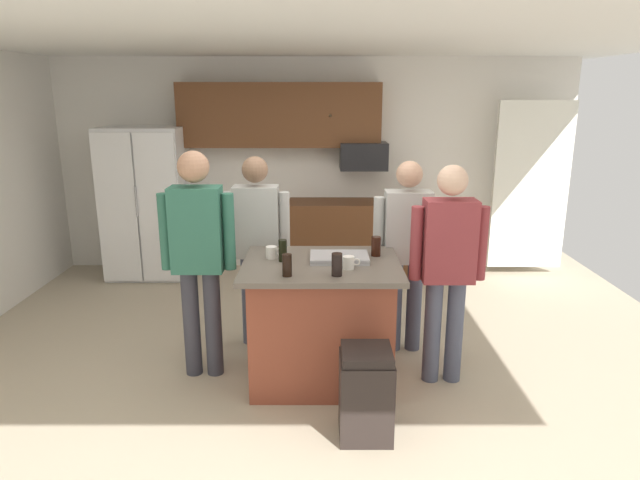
{
  "coord_description": "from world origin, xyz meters",
  "views": [
    {
      "loc": [
        0.08,
        -4.16,
        2.18
      ],
      "look_at": [
        0.09,
        0.09,
        1.05
      ],
      "focal_mm": 31.12,
      "sensor_mm": 36.0,
      "label": 1
    }
  ],
  "objects_px": {
    "mug_ceramic_white": "(348,263)",
    "glass_short_whisky": "(281,251)",
    "person_guest_by_door": "(197,249)",
    "glass_dark_ale": "(336,264)",
    "kitchen_island": "(320,321)",
    "mug_blue_stoneware": "(271,252)",
    "person_guest_left": "(446,261)",
    "refrigerator": "(146,203)",
    "tumbler_amber": "(286,265)",
    "person_elder_center": "(405,244)",
    "glass_pilsner": "(375,246)",
    "trash_bin": "(365,393)",
    "serving_tray": "(338,257)",
    "microwave_over_range": "(362,156)",
    "person_host_foreground": "(256,239)"
  },
  "relations": [
    {
      "from": "glass_pilsner",
      "to": "trash_bin",
      "type": "height_order",
      "value": "glass_pilsner"
    },
    {
      "from": "kitchen_island",
      "to": "mug_blue_stoneware",
      "type": "xyz_separation_m",
      "value": [
        -0.38,
        0.12,
        0.52
      ]
    },
    {
      "from": "microwave_over_range",
      "to": "person_elder_center",
      "type": "xyz_separation_m",
      "value": [
        0.21,
        -2.18,
        -0.5
      ]
    },
    {
      "from": "kitchen_island",
      "to": "person_guest_left",
      "type": "xyz_separation_m",
      "value": [
        0.94,
        -0.02,
        0.49
      ]
    },
    {
      "from": "trash_bin",
      "to": "glass_pilsner",
      "type": "bearing_deg",
      "value": 81.55
    },
    {
      "from": "refrigerator",
      "to": "glass_dark_ale",
      "type": "distance_m",
      "value": 3.63
    },
    {
      "from": "person_host_foreground",
      "to": "person_guest_left",
      "type": "distance_m",
      "value": 1.64
    },
    {
      "from": "refrigerator",
      "to": "tumbler_amber",
      "type": "bearing_deg",
      "value": -57.44
    },
    {
      "from": "person_elder_center",
      "to": "tumbler_amber",
      "type": "bearing_deg",
      "value": 4.92
    },
    {
      "from": "mug_blue_stoneware",
      "to": "tumbler_amber",
      "type": "xyz_separation_m",
      "value": [
        0.14,
        -0.42,
        0.03
      ]
    },
    {
      "from": "mug_ceramic_white",
      "to": "glass_short_whisky",
      "type": "distance_m",
      "value": 0.52
    },
    {
      "from": "person_guest_left",
      "to": "mug_ceramic_white",
      "type": "distance_m",
      "value": 0.75
    },
    {
      "from": "person_elder_center",
      "to": "person_guest_left",
      "type": "bearing_deg",
      "value": 75.88
    },
    {
      "from": "person_host_foreground",
      "to": "glass_short_whisky",
      "type": "bearing_deg",
      "value": -17.05
    },
    {
      "from": "serving_tray",
      "to": "mug_ceramic_white",
      "type": "bearing_deg",
      "value": -73.75
    },
    {
      "from": "kitchen_island",
      "to": "serving_tray",
      "type": "bearing_deg",
      "value": 25.56
    },
    {
      "from": "tumbler_amber",
      "to": "glass_dark_ale",
      "type": "relative_size",
      "value": 0.98
    },
    {
      "from": "person_elder_center",
      "to": "person_guest_by_door",
      "type": "xyz_separation_m",
      "value": [
        -1.65,
        -0.44,
        0.08
      ]
    },
    {
      "from": "mug_blue_stoneware",
      "to": "person_guest_left",
      "type": "bearing_deg",
      "value": -5.81
    },
    {
      "from": "person_elder_center",
      "to": "tumbler_amber",
      "type": "relative_size",
      "value": 10.56
    },
    {
      "from": "person_elder_center",
      "to": "person_host_foreground",
      "type": "relative_size",
      "value": 0.99
    },
    {
      "from": "person_guest_by_door",
      "to": "glass_dark_ale",
      "type": "relative_size",
      "value": 11.14
    },
    {
      "from": "mug_blue_stoneware",
      "to": "trash_bin",
      "type": "distance_m",
      "value": 1.29
    },
    {
      "from": "glass_dark_ale",
      "to": "serving_tray",
      "type": "relative_size",
      "value": 0.36
    },
    {
      "from": "refrigerator",
      "to": "trash_bin",
      "type": "relative_size",
      "value": 2.95
    },
    {
      "from": "microwave_over_range",
      "to": "serving_tray",
      "type": "bearing_deg",
      "value": -98.04
    },
    {
      "from": "kitchen_island",
      "to": "glass_dark_ale",
      "type": "xyz_separation_m",
      "value": [
        0.11,
        -0.3,
        0.55
      ]
    },
    {
      "from": "person_guest_left",
      "to": "glass_short_whisky",
      "type": "bearing_deg",
      "value": -1.45
    },
    {
      "from": "microwave_over_range",
      "to": "person_host_foreground",
      "type": "height_order",
      "value": "person_host_foreground"
    },
    {
      "from": "refrigerator",
      "to": "person_elder_center",
      "type": "xyz_separation_m",
      "value": [
        2.81,
        -2.07,
        0.05
      ]
    },
    {
      "from": "person_elder_center",
      "to": "serving_tray",
      "type": "bearing_deg",
      "value": 2.18
    },
    {
      "from": "glass_dark_ale",
      "to": "trash_bin",
      "type": "bearing_deg",
      "value": -68.07
    },
    {
      "from": "refrigerator",
      "to": "kitchen_island",
      "type": "height_order",
      "value": "refrigerator"
    },
    {
      "from": "kitchen_island",
      "to": "glass_short_whisky",
      "type": "height_order",
      "value": "glass_short_whisky"
    },
    {
      "from": "microwave_over_range",
      "to": "glass_short_whisky",
      "type": "height_order",
      "value": "microwave_over_range"
    },
    {
      "from": "kitchen_island",
      "to": "person_host_foreground",
      "type": "height_order",
      "value": "person_host_foreground"
    },
    {
      "from": "serving_tray",
      "to": "mug_blue_stoneware",
      "type": "bearing_deg",
      "value": 174.39
    },
    {
      "from": "person_host_foreground",
      "to": "mug_ceramic_white",
      "type": "bearing_deg",
      "value": 2.98
    },
    {
      "from": "mug_blue_stoneware",
      "to": "tumbler_amber",
      "type": "distance_m",
      "value": 0.45
    },
    {
      "from": "person_host_foreground",
      "to": "glass_short_whisky",
      "type": "relative_size",
      "value": 10.05
    },
    {
      "from": "person_elder_center",
      "to": "glass_dark_ale",
      "type": "xyz_separation_m",
      "value": [
        -0.61,
        -0.83,
        0.08
      ]
    },
    {
      "from": "microwave_over_range",
      "to": "mug_ceramic_white",
      "type": "distance_m",
      "value": 2.91
    },
    {
      "from": "person_host_foreground",
      "to": "mug_blue_stoneware",
      "type": "relative_size",
      "value": 13.03
    },
    {
      "from": "person_host_foreground",
      "to": "microwave_over_range",
      "type": "bearing_deg",
      "value": 112.59
    },
    {
      "from": "person_elder_center",
      "to": "microwave_over_range",
      "type": "bearing_deg",
      "value": -120.87
    },
    {
      "from": "mug_blue_stoneware",
      "to": "glass_dark_ale",
      "type": "bearing_deg",
      "value": -40.54
    },
    {
      "from": "microwave_over_range",
      "to": "kitchen_island",
      "type": "bearing_deg",
      "value": -100.66
    },
    {
      "from": "person_guest_left",
      "to": "tumbler_amber",
      "type": "relative_size",
      "value": 10.8
    },
    {
      "from": "kitchen_island",
      "to": "glass_short_whisky",
      "type": "bearing_deg",
      "value": 172.77
    },
    {
      "from": "glass_pilsner",
      "to": "glass_dark_ale",
      "type": "distance_m",
      "value": 0.58
    }
  ]
}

